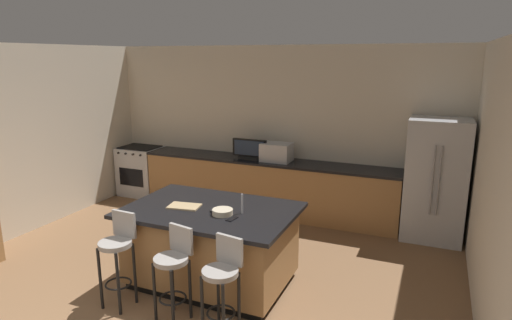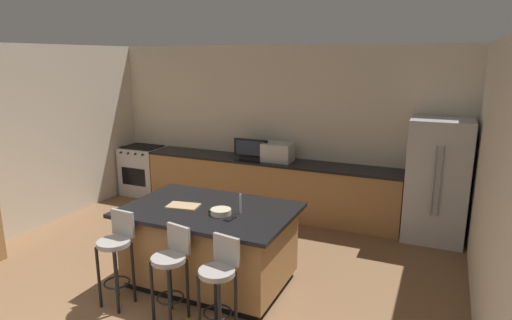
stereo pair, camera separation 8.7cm
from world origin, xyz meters
name	(u,v)px [view 2 (the right image)]	position (x,y,z in m)	size (l,w,h in m)	color
wall_back	(278,129)	(0.00, 4.93, 1.38)	(6.58, 0.12, 2.77)	beige
wall_left	(23,140)	(-3.09, 2.47, 1.38)	(0.12, 5.33, 2.77)	beige
wall_right	(497,191)	(3.09, 2.47, 1.38)	(0.12, 5.33, 2.77)	beige
counter_back	(268,186)	(-0.04, 4.55, 0.46)	(4.37, 0.62, 0.91)	#9E7042
kitchen_island	(210,245)	(0.25, 2.13, 0.47)	(1.91, 1.28, 0.91)	black
refrigerator	(437,181)	(2.57, 4.51, 0.88)	(0.82, 0.72, 1.75)	#B7BABF
range_oven	(144,170)	(-2.60, 4.55, 0.46)	(0.75, 0.63, 0.93)	#B7BABF
microwave	(278,152)	(0.14, 4.55, 1.06)	(0.48, 0.36, 0.30)	#B7BABF
tv_monitor	(251,150)	(-0.32, 4.50, 1.07)	(0.60, 0.16, 0.34)	black
sink_faucet_back	(269,152)	(-0.05, 4.65, 1.03)	(0.02, 0.02, 0.24)	#B2B2B7
sink_faucet_island	(241,204)	(0.64, 2.13, 1.02)	(0.02, 0.02, 0.22)	#B2B2B7
bar_stool_left	(117,250)	(-0.42, 1.35, 0.61)	(0.34, 0.35, 1.01)	gray
bar_stool_center	(171,265)	(0.25, 1.36, 0.57)	(0.34, 0.36, 0.96)	gray
bar_stool_right	(219,279)	(0.81, 1.32, 0.57)	(0.34, 0.36, 0.96)	gray
fruit_bowl	(221,212)	(0.46, 2.01, 0.94)	(0.22, 0.22, 0.06)	beige
cell_phone	(230,219)	(0.61, 1.93, 0.92)	(0.07, 0.15, 0.01)	black
tv_remote	(216,210)	(0.36, 2.09, 0.92)	(0.04, 0.17, 0.02)	black
cutting_board	(183,206)	(-0.05, 2.06, 0.92)	(0.35, 0.22, 0.02)	tan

